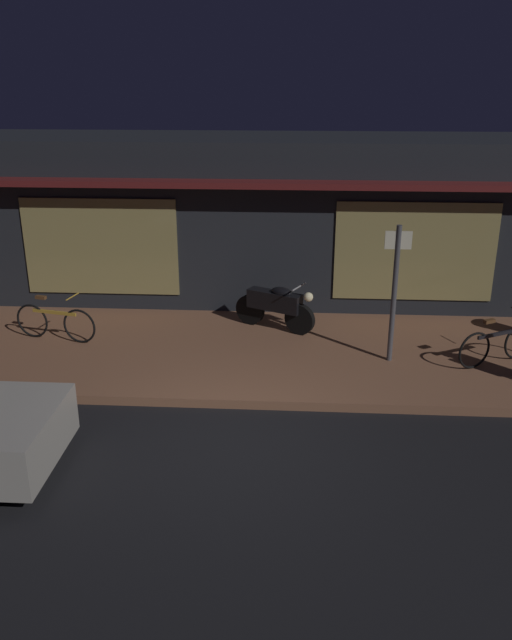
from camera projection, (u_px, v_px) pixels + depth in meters
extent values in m
plane|color=black|center=(233.00, 443.00, 9.21)|extent=(60.00, 60.00, 0.00)
cube|color=brown|center=(249.00, 353.00, 11.99)|extent=(18.00, 4.00, 0.15)
cube|color=black|center=(260.00, 220.00, 14.55)|extent=(18.00, 2.80, 3.60)
cube|color=olive|center=(101.00, 247.00, 13.52)|extent=(3.20, 0.04, 2.00)
cube|color=olive|center=(415.00, 252.00, 13.14)|extent=(3.20, 0.04, 2.00)
cube|color=#591919|center=(255.00, 184.00, 12.63)|extent=(16.20, 0.50, 0.12)
cylinder|color=black|center=(250.00, 310.00, 13.06)|extent=(0.59, 0.38, 0.60)
cylinder|color=black|center=(300.00, 319.00, 12.55)|extent=(0.59, 0.38, 0.60)
cube|color=black|center=(275.00, 301.00, 12.71)|extent=(1.11, 0.74, 0.36)
ellipsoid|color=black|center=(282.00, 292.00, 12.56)|extent=(0.50, 0.41, 0.20)
sphere|color=#F9EDB7|center=(308.00, 297.00, 12.30)|extent=(0.18, 0.18, 0.18)
cylinder|color=gray|center=(299.00, 287.00, 12.33)|extent=(0.27, 0.51, 0.03)
torus|color=black|center=(474.00, 350.00, 11.07)|extent=(0.60, 0.34, 0.66)
cube|color=black|center=(499.00, 334.00, 11.19)|extent=(0.81, 0.46, 0.06)
cube|color=brown|center=(489.00, 321.00, 11.00)|extent=(0.21, 0.16, 0.06)
torus|color=black|center=(32.00, 321.00, 12.39)|extent=(0.65, 0.18, 0.66)
torus|color=black|center=(79.00, 326.00, 12.13)|extent=(0.65, 0.18, 0.66)
cube|color=#B78C2D|center=(54.00, 312.00, 12.18)|extent=(0.89, 0.24, 0.06)
cube|color=brown|center=(41.00, 297.00, 12.15)|extent=(0.21, 0.12, 0.06)
cylinder|color=#B78C2D|center=(72.00, 297.00, 11.95)|extent=(0.11, 0.42, 0.02)
cylinder|color=#47474C|center=(394.00, 295.00, 11.09)|extent=(0.09, 0.09, 2.40)
cube|color=beige|center=(398.00, 240.00, 10.75)|extent=(0.44, 0.03, 0.30)
cylinder|color=black|center=(27.00, 422.00, 9.15)|extent=(0.64, 0.22, 0.64)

